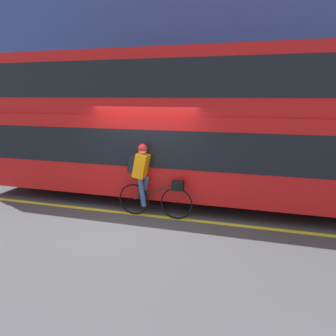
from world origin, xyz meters
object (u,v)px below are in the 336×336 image
at_px(bus, 185,121).
at_px(cyclist_on_bike, 147,178).
at_px(trash_bin, 183,155).
at_px(street_sign_post, 28,123).

bearing_deg(bus, cyclist_on_bike, -110.70).
relative_size(bus, trash_bin, 10.46).
bearing_deg(street_sign_post, bus, -22.20).
xyz_separation_m(bus, street_sign_post, (-7.32, 2.99, -0.48)).
height_order(bus, trash_bin, bus).
xyz_separation_m(bus, cyclist_on_bike, (-0.53, -1.41, -1.21)).
distance_m(trash_bin, street_sign_post, 6.59).
distance_m(cyclist_on_bike, street_sign_post, 8.12).
bearing_deg(trash_bin, street_sign_post, -179.95).
bearing_deg(cyclist_on_bike, street_sign_post, 147.06).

